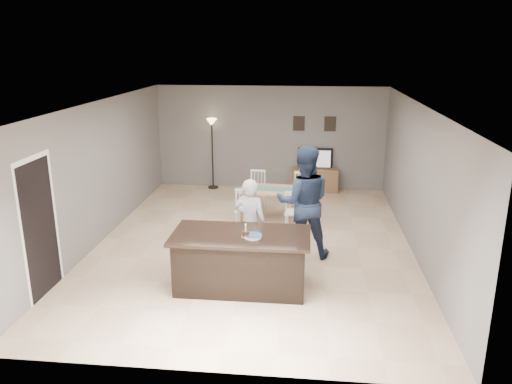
# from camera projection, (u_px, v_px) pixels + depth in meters

# --- Properties ---
(floor) EXTENTS (8.00, 8.00, 0.00)m
(floor) POSITION_uv_depth(u_px,v_px,m) (254.00, 243.00, 9.71)
(floor) COLOR tan
(floor) RESTS_ON ground
(room_shell) EXTENTS (8.00, 8.00, 8.00)m
(room_shell) POSITION_uv_depth(u_px,v_px,m) (254.00, 159.00, 9.23)
(room_shell) COLOR slate
(room_shell) RESTS_ON floor
(kitchen_island) EXTENTS (2.15, 1.10, 0.90)m
(kitchen_island) POSITION_uv_depth(u_px,v_px,m) (241.00, 260.00, 7.86)
(kitchen_island) COLOR black
(kitchen_island) RESTS_ON floor
(tv_console) EXTENTS (1.20, 0.40, 0.60)m
(tv_console) POSITION_uv_depth(u_px,v_px,m) (315.00, 180.00, 13.10)
(tv_console) COLOR brown
(tv_console) RESTS_ON floor
(television) EXTENTS (0.91, 0.12, 0.53)m
(television) POSITION_uv_depth(u_px,v_px,m) (315.00, 158.00, 13.00)
(television) COLOR black
(television) RESTS_ON tv_console
(tv_screen_glow) EXTENTS (0.78, 0.00, 0.78)m
(tv_screen_glow) POSITION_uv_depth(u_px,v_px,m) (315.00, 159.00, 12.92)
(tv_screen_glow) COLOR orange
(tv_screen_glow) RESTS_ON tv_console
(picture_frames) EXTENTS (1.10, 0.02, 0.38)m
(picture_frames) POSITION_uv_depth(u_px,v_px,m) (315.00, 124.00, 12.88)
(picture_frames) COLOR black
(picture_frames) RESTS_ON room_shell
(doorway) EXTENTS (0.00, 2.10, 2.65)m
(doorway) POSITION_uv_depth(u_px,v_px,m) (38.00, 216.00, 7.46)
(doorway) COLOR black
(doorway) RESTS_ON floor
(woman) EXTENTS (0.66, 0.52, 1.57)m
(woman) POSITION_uv_depth(u_px,v_px,m) (250.00, 223.00, 8.53)
(woman) COLOR #B1B1B5
(woman) RESTS_ON floor
(man) EXTENTS (1.05, 0.86, 2.04)m
(man) POSITION_uv_depth(u_px,v_px,m) (304.00, 202.00, 8.89)
(man) COLOR #1B253C
(man) RESTS_ON floor
(birthday_cake) EXTENTS (0.14, 0.14, 0.21)m
(birthday_cake) POSITION_uv_depth(u_px,v_px,m) (246.00, 234.00, 7.60)
(birthday_cake) COLOR gold
(birthday_cake) RESTS_ON kitchen_island
(plate_stack) EXTENTS (0.28, 0.28, 0.04)m
(plate_stack) POSITION_uv_depth(u_px,v_px,m) (253.00, 236.00, 7.59)
(plate_stack) COLOR white
(plate_stack) RESTS_ON kitchen_island
(dining_table) EXTENTS (1.56, 1.79, 0.91)m
(dining_table) POSITION_uv_depth(u_px,v_px,m) (275.00, 194.00, 10.86)
(dining_table) COLOR #9E7E56
(dining_table) RESTS_ON floor
(floor_lamp) EXTENTS (0.28, 0.28, 1.87)m
(floor_lamp) POSITION_uv_depth(u_px,v_px,m) (212.00, 135.00, 13.06)
(floor_lamp) COLOR black
(floor_lamp) RESTS_ON floor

